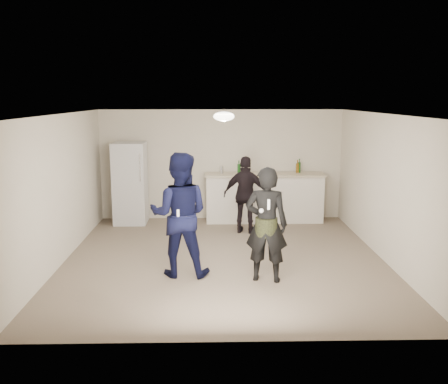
{
  "coord_description": "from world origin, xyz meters",
  "views": [
    {
      "loc": [
        -0.2,
        -8.32,
        2.78
      ],
      "look_at": [
        0.0,
        0.2,
        1.15
      ],
      "focal_mm": 40.0,
      "sensor_mm": 36.0,
      "label": 1
    }
  ],
  "objects_px": {
    "spectator": "(246,195)",
    "man": "(179,215)",
    "shaker": "(222,170)",
    "woman": "(266,225)",
    "fridge": "(130,183)",
    "counter": "(264,198)"
  },
  "relations": [
    {
      "from": "man",
      "to": "counter",
      "type": "bearing_deg",
      "value": -111.45
    },
    {
      "from": "shaker",
      "to": "man",
      "type": "relative_size",
      "value": 0.09
    },
    {
      "from": "spectator",
      "to": "man",
      "type": "bearing_deg",
      "value": 74.82
    },
    {
      "from": "shaker",
      "to": "counter",
      "type": "bearing_deg",
      "value": -4.04
    },
    {
      "from": "fridge",
      "to": "shaker",
      "type": "height_order",
      "value": "fridge"
    },
    {
      "from": "shaker",
      "to": "woman",
      "type": "bearing_deg",
      "value": -80.92
    },
    {
      "from": "shaker",
      "to": "spectator",
      "type": "bearing_deg",
      "value": -64.87
    },
    {
      "from": "counter",
      "to": "spectator",
      "type": "bearing_deg",
      "value": -116.29
    },
    {
      "from": "fridge",
      "to": "spectator",
      "type": "xyz_separation_m",
      "value": [
        2.51,
        -0.89,
        -0.1
      ]
    },
    {
      "from": "man",
      "to": "woman",
      "type": "height_order",
      "value": "man"
    },
    {
      "from": "counter",
      "to": "shaker",
      "type": "relative_size",
      "value": 15.29
    },
    {
      "from": "counter",
      "to": "man",
      "type": "relative_size",
      "value": 1.33
    },
    {
      "from": "shaker",
      "to": "woman",
      "type": "xyz_separation_m",
      "value": [
        0.6,
        -3.78,
        -0.29
      ]
    },
    {
      "from": "woman",
      "to": "spectator",
      "type": "bearing_deg",
      "value": -75.08
    },
    {
      "from": "woman",
      "to": "man",
      "type": "bearing_deg",
      "value": -0.02
    },
    {
      "from": "man",
      "to": "shaker",
      "type": "bearing_deg",
      "value": -96.95
    },
    {
      "from": "fridge",
      "to": "man",
      "type": "bearing_deg",
      "value": -68.71
    },
    {
      "from": "spectator",
      "to": "fridge",
      "type": "bearing_deg",
      "value": -8.57
    },
    {
      "from": "man",
      "to": "spectator",
      "type": "relative_size",
      "value": 1.22
    },
    {
      "from": "fridge",
      "to": "spectator",
      "type": "relative_size",
      "value": 1.13
    },
    {
      "from": "fridge",
      "to": "woman",
      "type": "bearing_deg",
      "value": -54.13
    },
    {
      "from": "man",
      "to": "spectator",
      "type": "bearing_deg",
      "value": -111.42
    }
  ]
}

